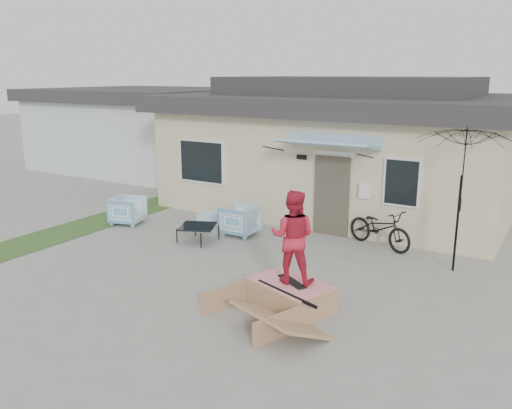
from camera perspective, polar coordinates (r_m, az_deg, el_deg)
The scene contains 13 objects.
ground at distance 10.96m, azimuth -6.28°, elevation -8.38°, with size 90.00×90.00×0.00m, color gray.
grass_strip at distance 15.74m, azimuth -17.04°, elevation -1.93°, with size 1.40×8.00×0.01m, color #305323.
house at distance 17.31m, azimuth 9.84°, elevation 6.44°, with size 10.80×8.49×4.10m.
neighbor_house at distance 24.68m, azimuth -11.86°, elevation 8.19°, with size 8.60×7.60×3.50m.
loveseat at distance 15.12m, azimuth -3.90°, elevation -0.99°, with size 1.29×0.38×0.50m, color #4A91B8.
armchair_left at distance 15.34m, azimuth -13.69°, elevation -0.47°, with size 0.83×0.78×0.86m, color #4A91B8.
armchair_right at distance 13.89m, azimuth -1.76°, elevation -1.51°, with size 0.86×0.81×0.89m, color #4A91B8.
coffee_table at distance 13.47m, azimuth -6.29°, elevation -3.13°, with size 0.84×0.84×0.42m, color black.
bicycle at distance 13.21m, azimuth 13.25°, elevation -2.04°, with size 0.64×1.85×1.18m, color black.
patio_umbrella at distance 11.82m, azimuth 21.20°, elevation 1.29°, with size 2.38×2.27×2.20m.
skate_ramp at distance 9.73m, azimuth 3.67°, elevation -9.75°, with size 1.45×1.93×0.48m, color #A07552, non-canonical shape.
skateboard at distance 9.66m, azimuth 3.91°, elevation -8.24°, with size 0.77×0.19×0.05m, color black.
skater at distance 9.36m, azimuth 3.99°, elevation -3.32°, with size 0.82×0.64×1.69m, color red.
Camera 1 is at (6.21, -8.01, 4.16)m, focal length 37.01 mm.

